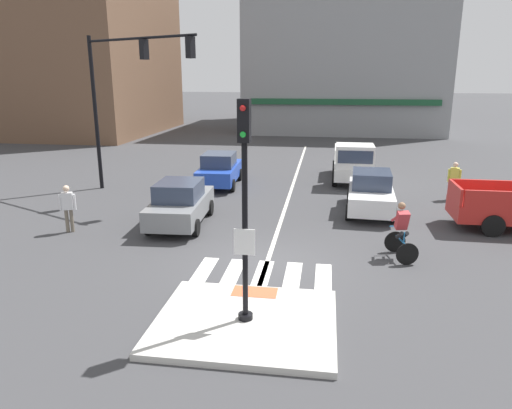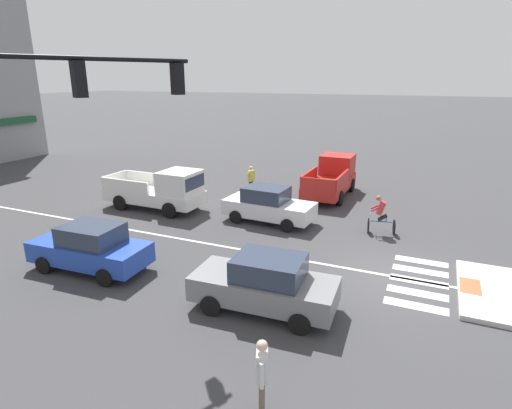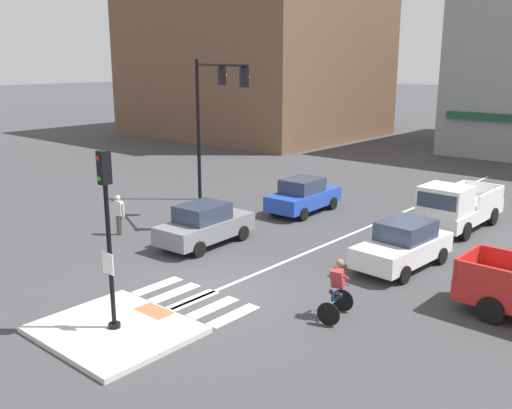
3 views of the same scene
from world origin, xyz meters
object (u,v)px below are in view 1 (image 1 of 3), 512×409
(signal_pole, at_px, (245,193))
(pedestrian_at_curb_left, at_px, (68,205))
(car_white_eastbound_mid, at_px, (371,192))
(cyclist, at_px, (402,230))
(car_grey_westbound_near, at_px, (180,203))
(car_blue_westbound_far, at_px, (220,169))
(pickup_truck_white_eastbound_far, at_px, (353,163))
(traffic_light_mast, at_px, (122,84))
(pedestrian_waiting_far_side, at_px, (454,178))

(signal_pole, distance_m, pedestrian_at_curb_left, 9.18)
(car_white_eastbound_mid, relative_size, pedestrian_at_curb_left, 2.51)
(car_white_eastbound_mid, relative_size, cyclist, 2.50)
(car_grey_westbound_near, bearing_deg, cyclist, -16.14)
(car_blue_westbound_far, relative_size, pickup_truck_white_eastbound_far, 0.81)
(car_white_eastbound_mid, height_order, car_grey_westbound_near, same)
(pedestrian_at_curb_left, bearing_deg, pickup_truck_white_eastbound_far, 43.65)
(pickup_truck_white_eastbound_far, bearing_deg, car_blue_westbound_far, -164.52)
(pickup_truck_white_eastbound_far, bearing_deg, cyclist, -85.03)
(traffic_light_mast, xyz_separation_m, pedestrian_waiting_far_side, (14.57, 1.08, -3.95))
(traffic_light_mast, relative_size, car_white_eastbound_mid, 1.68)
(pedestrian_at_curb_left, bearing_deg, signal_pole, -37.00)
(traffic_light_mast, distance_m, car_grey_westbound_near, 7.01)
(car_white_eastbound_mid, xyz_separation_m, pickup_truck_white_eastbound_far, (-0.42, 5.55, 0.17))
(car_blue_westbound_far, relative_size, pedestrian_waiting_far_side, 2.50)
(car_grey_westbound_near, distance_m, pedestrian_at_curb_left, 3.85)
(traffic_light_mast, xyz_separation_m, car_blue_westbound_far, (3.79, 2.24, -4.12))
(car_blue_westbound_far, distance_m, cyclist, 11.42)
(car_grey_westbound_near, distance_m, pedestrian_waiting_far_side, 12.00)
(signal_pole, xyz_separation_m, pedestrian_at_curb_left, (-7.15, 5.39, -2.00))
(car_grey_westbound_near, bearing_deg, pedestrian_waiting_far_side, 26.17)
(traffic_light_mast, height_order, pickup_truck_white_eastbound_far, traffic_light_mast)
(pedestrian_at_curb_left, bearing_deg, traffic_light_mast, 92.18)
(signal_pole, bearing_deg, pedestrian_at_curb_left, 143.00)
(car_grey_westbound_near, relative_size, cyclist, 2.49)
(car_white_eastbound_mid, bearing_deg, cyclist, -84.34)
(pickup_truck_white_eastbound_far, relative_size, pedestrian_at_curb_left, 3.07)
(pedestrian_at_curb_left, relative_size, pedestrian_waiting_far_side, 1.00)
(signal_pole, relative_size, car_white_eastbound_mid, 1.12)
(car_grey_westbound_near, relative_size, pedestrian_at_curb_left, 2.51)
(signal_pole, bearing_deg, cyclist, 49.83)
(car_grey_westbound_near, bearing_deg, pedestrian_at_curb_left, -158.56)
(signal_pole, xyz_separation_m, pedestrian_waiting_far_side, (7.20, 12.09, -2.00))
(car_white_eastbound_mid, distance_m, pedestrian_waiting_far_side, 4.56)
(cyclist, bearing_deg, signal_pole, -130.17)
(car_white_eastbound_mid, height_order, pedestrian_waiting_far_side, pedestrian_waiting_far_side)
(car_white_eastbound_mid, distance_m, pickup_truck_white_eastbound_far, 5.57)
(car_grey_westbound_near, height_order, pickup_truck_white_eastbound_far, pickup_truck_white_eastbound_far)
(traffic_light_mast, relative_size, car_grey_westbound_near, 1.68)
(car_grey_westbound_near, relative_size, pickup_truck_white_eastbound_far, 0.82)
(car_grey_westbound_near, xyz_separation_m, pedestrian_at_curb_left, (-3.58, -1.41, 0.17))
(car_white_eastbound_mid, bearing_deg, pedestrian_at_curb_left, -158.62)
(signal_pole, bearing_deg, car_white_eastbound_mid, 70.24)
(car_blue_westbound_far, distance_m, pedestrian_waiting_far_side, 10.84)
(traffic_light_mast, relative_size, pedestrian_at_curb_left, 4.21)
(car_white_eastbound_mid, distance_m, pedestrian_at_curb_left, 11.36)
(cyclist, bearing_deg, pedestrian_waiting_far_side, 66.20)
(cyclist, xyz_separation_m, pedestrian_waiting_far_side, (3.29, 7.46, 0.11))
(traffic_light_mast, distance_m, car_white_eastbound_mid, 11.65)
(traffic_light_mast, bearing_deg, cyclist, -29.50)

